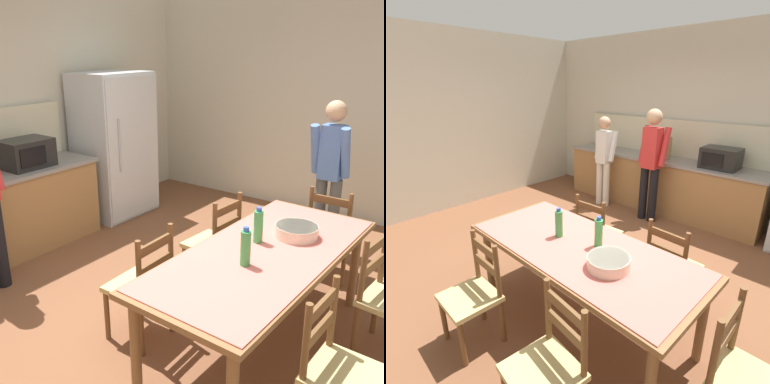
{
  "view_description": "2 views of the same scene",
  "coord_description": "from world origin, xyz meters",
  "views": [
    {
      "loc": [
        -2.33,
        -1.94,
        2.17
      ],
      "look_at": [
        0.26,
        -0.04,
        1.09
      ],
      "focal_mm": 42.0,
      "sensor_mm": 36.0,
      "label": 1
    },
    {
      "loc": [
        1.77,
        -2.27,
        2.05
      ],
      "look_at": [
        -0.18,
        -0.21,
        1.03
      ],
      "focal_mm": 28.0,
      "sensor_mm": 36.0,
      "label": 2
    }
  ],
  "objects": [
    {
      "name": "wall_back",
      "position": [
        0.0,
        2.66,
        1.45
      ],
      "size": [
        6.52,
        0.12,
        2.9
      ],
      "primitive_type": "cube",
      "color": "beige",
      "rests_on": "ground"
    },
    {
      "name": "chair_side_near_right",
      "position": [
        0.72,
        -1.42,
        0.44
      ],
      "size": [
        0.47,
        0.45,
        0.91
      ],
      "rotation": [
        0.0,
        0.0,
        -0.12
      ],
      "color": "brown",
      "rests_on": "ground"
    },
    {
      "name": "chair_head_end",
      "position": [
        1.6,
        -0.7,
        0.44
      ],
      "size": [
        0.4,
        0.42,
        0.91
      ],
      "rotation": [
        0.0,
        0.0,
        1.56
      ],
      "color": "brown",
      "rests_on": "ground"
    },
    {
      "name": "microwave",
      "position": [
        0.36,
        2.21,
        1.05
      ],
      "size": [
        0.5,
        0.39,
        0.3
      ],
      "color": "black",
      "rests_on": "kitchen_counter"
    },
    {
      "name": "ground_plane",
      "position": [
        0.0,
        0.0,
        0.0
      ],
      "size": [
        8.32,
        8.32,
        0.0
      ],
      "primitive_type": "plane",
      "color": "brown"
    },
    {
      "name": "bottle_off_centre",
      "position": [
        0.38,
        -0.55,
        0.9
      ],
      "size": [
        0.07,
        0.07,
        0.27
      ],
      "color": "green",
      "rests_on": "dining_table"
    },
    {
      "name": "counter_splashback",
      "position": [
        -0.63,
        2.54,
        1.2
      ],
      "size": [
        3.36,
        0.03,
        0.6
      ],
      "primitive_type": "cube",
      "color": "beige",
      "rests_on": "kitchen_counter"
    },
    {
      "name": "person_at_counter",
      "position": [
        -0.46,
        1.69,
        0.97
      ],
      "size": [
        0.43,
        0.3,
        1.73
      ],
      "rotation": [
        0.0,
        0.0,
        1.57
      ],
      "color": "black",
      "rests_on": "ground"
    },
    {
      "name": "paper_bag",
      "position": [
        -0.56,
        2.2,
        1.08
      ],
      "size": [
        0.24,
        0.16,
        0.36
      ],
      "primitive_type": "cube",
      "color": "tan",
      "rests_on": "kitchen_counter"
    },
    {
      "name": "serving_bowl",
      "position": [
        0.63,
        -0.74,
        0.82
      ],
      "size": [
        0.32,
        0.32,
        0.09
      ],
      "color": "beige",
      "rests_on": "dining_table"
    },
    {
      "name": "chair_side_far_left",
      "position": [
        -0.18,
        0.1,
        0.44
      ],
      "size": [
        0.43,
        0.41,
        0.91
      ],
      "rotation": [
        0.0,
        0.0,
        3.17
      ],
      "color": "brown",
      "rests_on": "ground"
    },
    {
      "name": "wall_left",
      "position": [
        -3.26,
        0.0,
        1.45
      ],
      "size": [
        0.12,
        5.2,
        2.9
      ],
      "primitive_type": "cube",
      "color": "beige",
      "rests_on": "ground"
    },
    {
      "name": "chair_side_far_right",
      "position": [
        0.76,
        0.07,
        0.44
      ],
      "size": [
        0.45,
        0.43,
        0.91
      ],
      "rotation": [
        0.0,
        0.0,
        3.07
      ],
      "color": "brown",
      "rests_on": "ground"
    },
    {
      "name": "dining_table",
      "position": [
        0.27,
        -0.66,
        0.69
      ],
      "size": [
        2.11,
        0.97,
        0.77
      ],
      "rotation": [
        0.0,
        0.0,
        -0.03
      ],
      "color": "brown",
      "rests_on": "ground"
    },
    {
      "name": "person_at_sink",
      "position": [
        -1.38,
        1.71,
        0.87
      ],
      "size": [
        0.39,
        0.27,
        1.55
      ],
      "rotation": [
        0.0,
        0.0,
        1.57
      ],
      "color": "silver",
      "rests_on": "ground"
    },
    {
      "name": "kitchen_counter",
      "position": [
        -0.63,
        2.23,
        0.45
      ],
      "size": [
        3.4,
        0.66,
        0.9
      ],
      "color": "#9E7042",
      "rests_on": "ground"
    },
    {
      "name": "bottle_near_centre",
      "position": [
        0.01,
        -0.65,
        0.9
      ],
      "size": [
        0.07,
        0.07,
        0.27
      ],
      "color": "green",
      "rests_on": "dining_table"
    },
    {
      "name": "chair_side_near_left",
      "position": [
        -0.22,
        -1.39,
        0.44
      ],
      "size": [
        0.44,
        0.42,
        0.91
      ],
      "rotation": [
        0.0,
        0.0,
        -0.04
      ],
      "color": "brown",
      "rests_on": "ground"
    }
  ]
}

